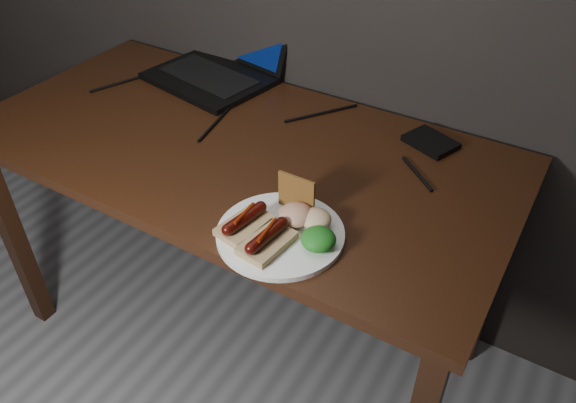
% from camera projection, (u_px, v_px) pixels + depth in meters
% --- Properties ---
extents(desk, '(1.40, 0.70, 0.75)m').
position_uv_depth(desk, '(238.00, 172.00, 1.48)').
color(desk, '#381B0E').
rests_on(desk, ground).
extents(laptop, '(0.40, 0.40, 0.25)m').
position_uv_depth(laptop, '(222.00, 58.00, 1.70)').
color(laptop, black).
rests_on(laptop, desk).
extents(hard_drive, '(0.15, 0.13, 0.02)m').
position_uv_depth(hard_drive, '(431.00, 142.00, 1.41)').
color(hard_drive, black).
rests_on(hard_drive, desk).
extents(desk_cables, '(1.02, 0.38, 0.01)m').
position_uv_depth(desk_cables, '(252.00, 116.00, 1.52)').
color(desk_cables, black).
rests_on(desk_cables, desk).
extents(plate, '(0.28, 0.28, 0.01)m').
position_uv_depth(plate, '(280.00, 234.00, 1.14)').
color(plate, white).
rests_on(plate, desk).
extents(bread_sausage_left, '(0.09, 0.13, 0.04)m').
position_uv_depth(bread_sausage_left, '(245.00, 222.00, 1.14)').
color(bread_sausage_left, tan).
rests_on(bread_sausage_left, plate).
extents(bread_sausage_center, '(0.08, 0.12, 0.04)m').
position_uv_depth(bread_sausage_center, '(267.00, 240.00, 1.10)').
color(bread_sausage_center, tan).
rests_on(bread_sausage_center, plate).
extents(crispbread, '(0.08, 0.01, 0.08)m').
position_uv_depth(crispbread, '(296.00, 193.00, 1.17)').
color(crispbread, '#8D5F26').
rests_on(crispbread, plate).
extents(salad_greens, '(0.07, 0.07, 0.04)m').
position_uv_depth(salad_greens, '(318.00, 239.00, 1.09)').
color(salad_greens, '#105012').
rests_on(salad_greens, plate).
extents(salsa_mound, '(0.07, 0.07, 0.04)m').
position_uv_depth(salsa_mound, '(296.00, 215.00, 1.15)').
color(salsa_mound, maroon).
rests_on(salsa_mound, plate).
extents(coleslaw_mound, '(0.06, 0.06, 0.04)m').
position_uv_depth(coleslaw_mound, '(316.00, 219.00, 1.14)').
color(coleslaw_mound, beige).
rests_on(coleslaw_mound, plate).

